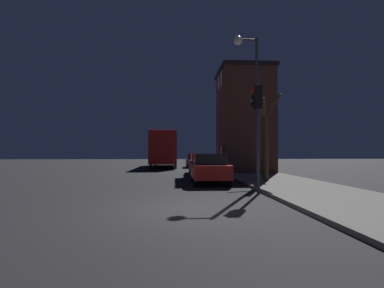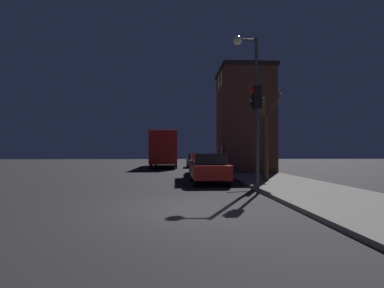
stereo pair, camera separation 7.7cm
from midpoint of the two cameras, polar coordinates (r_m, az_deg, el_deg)
name	(u,v)px [view 2 (the right image)]	position (r m, az deg, el deg)	size (l,w,h in m)	color
ground_plane	(184,209)	(8.71, -1.21, -12.24)	(120.00, 120.00, 0.00)	black
sidewalk	(360,205)	(10.25, 29.48, -10.05)	(4.14, 60.00, 0.13)	#605E59
brick_building	(244,120)	(24.31, 10.02, 4.56)	(4.08, 5.03, 8.09)	brown
streetlamp	(249,83)	(14.64, 11.04, 11.35)	(1.19, 0.43, 6.97)	#38383A
traffic_light	(256,116)	(11.88, 12.36, 5.21)	(0.43, 0.24, 4.18)	#38383A
bare_tree	(265,138)	(16.12, 13.85, 1.08)	(1.47, 1.71, 4.47)	#473323
bus	(165,147)	(32.52, -5.08, -0.51)	(2.61, 10.75, 3.70)	red
car_near_lane	(209,168)	(15.31, 3.38, -4.58)	(1.76, 3.90, 1.54)	#B21E19
car_mid_lane	(202,163)	(22.05, 2.00, -3.71)	(1.74, 4.19, 1.51)	black
car_far_lane	(195,160)	(31.52, 0.68, -3.12)	(1.74, 4.30, 1.46)	navy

